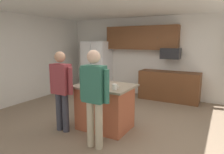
# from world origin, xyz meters

# --- Properties ---
(floor) EXTENTS (7.04, 7.04, 0.00)m
(floor) POSITION_xyz_m (0.00, 0.00, 0.00)
(floor) COLOR #7F6B56
(floor) RESTS_ON ground
(ceiling) EXTENTS (7.04, 7.04, 0.00)m
(ceiling) POSITION_xyz_m (0.00, 0.00, 2.60)
(ceiling) COLOR white
(back_wall) EXTENTS (6.40, 0.10, 2.60)m
(back_wall) POSITION_xyz_m (0.00, 2.80, 1.30)
(back_wall) COLOR silver
(back_wall) RESTS_ON ground
(side_wall_left) EXTENTS (0.10, 5.60, 2.60)m
(side_wall_left) POSITION_xyz_m (-3.20, 0.00, 1.30)
(side_wall_left) COLOR silver
(side_wall_left) RESTS_ON ground
(cabinet_run_upper) EXTENTS (2.40, 0.38, 0.75)m
(cabinet_run_upper) POSITION_xyz_m (-0.40, 2.60, 1.93)
(cabinet_run_upper) COLOR brown
(cabinet_run_lower) EXTENTS (1.80, 0.63, 0.90)m
(cabinet_run_lower) POSITION_xyz_m (0.60, 2.48, 0.45)
(cabinet_run_lower) COLOR brown
(cabinet_run_lower) RESTS_ON ground
(refrigerator) EXTENTS (0.92, 0.76, 1.81)m
(refrigerator) POSITION_xyz_m (-2.00, 2.38, 0.91)
(refrigerator) COLOR white
(refrigerator) RESTS_ON ground
(microwave_over_range) EXTENTS (0.56, 0.40, 0.32)m
(microwave_over_range) POSITION_xyz_m (0.60, 2.50, 1.45)
(microwave_over_range) COLOR black
(kitchen_island) EXTENTS (1.16, 0.90, 0.93)m
(kitchen_island) POSITION_xyz_m (-0.06, -0.25, 0.47)
(kitchen_island) COLOR #AD5638
(kitchen_island) RESTS_ON ground
(person_host_foreground) EXTENTS (0.57, 0.22, 1.62)m
(person_host_foreground) POSITION_xyz_m (-0.75, -0.79, 0.93)
(person_host_foreground) COLOR #383842
(person_host_foreground) RESTS_ON ground
(person_guest_right) EXTENTS (0.57, 0.22, 1.68)m
(person_guest_right) POSITION_xyz_m (0.19, -1.02, 0.97)
(person_guest_right) COLOR tan
(person_guest_right) RESTS_ON ground
(glass_dark_ale) EXTENTS (0.07, 0.07, 0.17)m
(glass_dark_ale) POSITION_xyz_m (-0.11, -0.15, 1.01)
(glass_dark_ale) COLOR black
(glass_dark_ale) RESTS_ON kitchen_island
(mug_ceramic_white) EXTENTS (0.13, 0.09, 0.09)m
(mug_ceramic_white) POSITION_xyz_m (-0.20, -0.36, 0.97)
(mug_ceramic_white) COLOR #4C6B99
(mug_ceramic_white) RESTS_ON kitchen_island
(mug_blue_stoneware) EXTENTS (0.13, 0.09, 0.11)m
(mug_blue_stoneware) POSITION_xyz_m (0.31, -0.52, 0.98)
(mug_blue_stoneware) COLOR white
(mug_blue_stoneware) RESTS_ON kitchen_island
(glass_pilsner) EXTENTS (0.06, 0.06, 0.15)m
(glass_pilsner) POSITION_xyz_m (-0.49, -0.23, 1.00)
(glass_pilsner) COLOR black
(glass_pilsner) RESTS_ON kitchen_island
(glass_short_whisky) EXTENTS (0.08, 0.08, 0.15)m
(glass_short_whisky) POSITION_xyz_m (-0.06, -0.54, 1.00)
(glass_short_whisky) COLOR black
(glass_short_whisky) RESTS_ON kitchen_island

